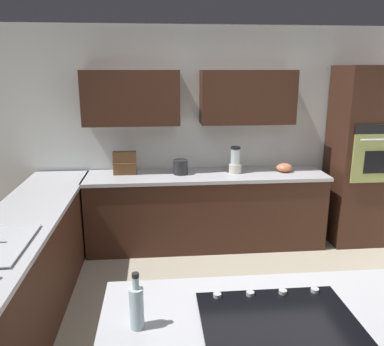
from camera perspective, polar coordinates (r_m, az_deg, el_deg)
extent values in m
plane|color=#9E937F|center=(3.50, 7.51, -22.06)|extent=(14.00, 14.00, 0.00)
cube|color=silver|center=(4.94, 2.70, 5.49)|extent=(6.00, 0.10, 2.60)
cube|color=#381E14|center=(4.74, 8.02, 10.83)|extent=(1.10, 0.34, 0.62)
cube|color=#381E14|center=(4.63, -8.79, 10.70)|extent=(1.10, 0.34, 0.62)
cube|color=#381E14|center=(4.78, 2.01, -5.60)|extent=(2.80, 0.60, 0.86)
cube|color=#B2B2B7|center=(4.65, 2.06, -0.39)|extent=(2.84, 0.64, 0.04)
cube|color=#381E14|center=(3.85, -22.46, -12.05)|extent=(0.60, 2.90, 0.86)
cube|color=#B2B2B7|center=(3.68, -23.15, -5.75)|extent=(0.64, 2.94, 0.04)
cube|color=#B2B2B7|center=(2.10, 12.50, -20.87)|extent=(1.75, 0.93, 0.04)
cube|color=#381E14|center=(5.22, 23.85, 2.17)|extent=(0.80, 0.60, 2.14)
cube|color=#939E51|center=(4.94, 25.64, 1.93)|extent=(0.66, 0.03, 0.56)
cube|color=black|center=(4.94, 25.66, 1.44)|extent=(0.40, 0.01, 0.26)
cube|color=black|center=(4.89, 26.07, 5.70)|extent=(0.66, 0.02, 0.11)
cube|color=#515456|center=(3.25, -25.69, -8.17)|extent=(0.40, 0.30, 0.02)
cube|color=black|center=(2.09, 12.54, -20.27)|extent=(0.76, 0.56, 0.01)
cylinder|color=#B2B2B7|center=(2.34, 17.36, -15.89)|extent=(0.04, 0.04, 0.02)
cylinder|color=#B2B2B7|center=(2.29, 13.01, -16.42)|extent=(0.04, 0.04, 0.02)
cylinder|color=#B2B2B7|center=(2.24, 8.43, -16.88)|extent=(0.04, 0.04, 0.02)
cylinder|color=#B2B2B7|center=(2.21, 3.67, -17.25)|extent=(0.04, 0.04, 0.02)
cylinder|color=beige|center=(4.71, 6.25, 0.67)|extent=(0.15, 0.15, 0.11)
cylinder|color=silver|center=(4.68, 6.30, 2.40)|extent=(0.11, 0.11, 0.18)
cylinder|color=black|center=(4.66, 6.34, 3.64)|extent=(0.12, 0.12, 0.03)
ellipsoid|color=#CC724C|center=(4.86, 13.20, 0.78)|extent=(0.19, 0.19, 0.10)
cube|color=brown|center=(4.67, -9.71, 1.44)|extent=(0.27, 0.10, 0.27)
cube|color=brown|center=(4.61, -9.76, 1.28)|extent=(0.25, 0.02, 0.02)
cylinder|color=#262628|center=(4.62, -1.67, 0.87)|extent=(0.17, 0.17, 0.17)
cylinder|color=silver|center=(1.98, -8.00, -18.83)|extent=(0.07, 0.07, 0.21)
cylinder|color=silver|center=(1.91, -8.15, -15.48)|extent=(0.03, 0.03, 0.06)
cylinder|color=black|center=(1.89, -8.20, -14.43)|extent=(0.03, 0.03, 0.02)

